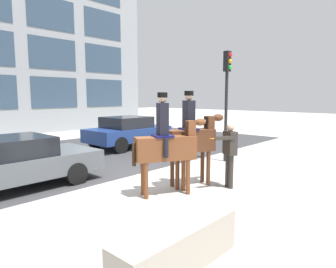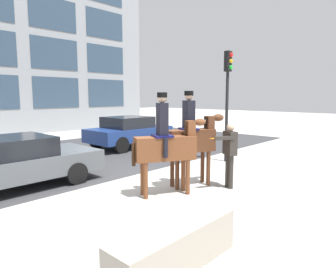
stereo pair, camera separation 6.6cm
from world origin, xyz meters
TOP-DOWN VIEW (x-y plane):
  - ground_plane at (0.00, 0.00)m, footprint 80.00×80.00m
  - road_surface at (0.00, 4.75)m, footprint 22.93×8.50m
  - mounted_horse_lead at (-0.50, -1.45)m, footprint 1.73×1.15m
  - mounted_horse_companion at (0.50, -1.45)m, footprint 1.67×0.94m
  - pedestrian_bystander at (1.01, -2.30)m, footprint 0.91×0.46m
  - street_car_near_lane at (-3.04, 1.89)m, footprint 4.69×2.07m
  - street_car_far_lane at (3.30, 4.52)m, footprint 3.92×2.05m
  - traffic_light at (3.76, -0.51)m, footprint 0.24×0.29m
  - planter_ledge at (-2.75, -3.74)m, footprint 2.15×0.56m

SIDE VIEW (x-z plane):
  - ground_plane at x=0.00m, z-range 0.00..0.00m
  - road_surface at x=0.00m, z-range 0.00..0.01m
  - planter_ledge at x=-2.75m, z-range 0.00..0.62m
  - street_car_near_lane at x=-3.04m, z-range 0.03..1.39m
  - street_car_far_lane at x=3.30m, z-range 0.04..1.50m
  - pedestrian_bystander at x=1.01m, z-range 0.15..1.86m
  - mounted_horse_lead at x=-0.50m, z-range 0.00..2.50m
  - mounted_horse_companion at x=0.50m, z-range 0.05..2.60m
  - traffic_light at x=3.76m, z-range 0.68..4.70m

